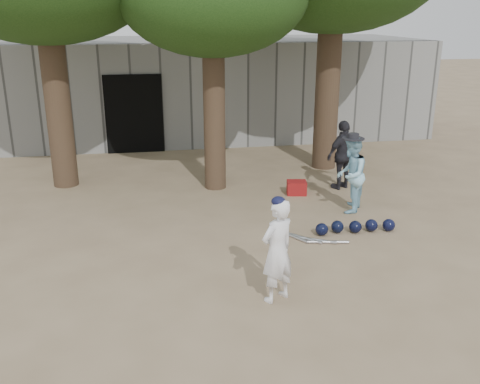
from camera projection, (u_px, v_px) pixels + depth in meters
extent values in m
plane|color=#937C5E|center=(213.00, 272.00, 8.29)|extent=(70.00, 70.00, 0.00)
imported|color=white|center=(277.00, 251.00, 7.28)|extent=(0.65, 0.58, 1.49)
imported|color=#9BD6EF|center=(351.00, 175.00, 10.60)|extent=(0.88, 0.94, 1.53)
imported|color=#222227|center=(343.00, 155.00, 12.00)|extent=(0.99, 0.72, 1.56)
cube|color=maroon|center=(297.00, 188.00, 11.78)|extent=(0.47, 0.39, 0.30)
cube|color=gray|center=(176.00, 98.00, 15.26)|extent=(16.00, 0.35, 3.00)
cube|color=black|center=(134.00, 114.00, 15.00)|extent=(1.60, 0.08, 2.20)
cube|color=slate|center=(171.00, 86.00, 17.59)|extent=(16.00, 5.00, 3.00)
sphere|color=black|center=(322.00, 229.00, 9.63)|extent=(0.23, 0.23, 0.23)
sphere|color=black|center=(337.00, 227.00, 9.74)|extent=(0.23, 0.23, 0.23)
sphere|color=black|center=(355.00, 227.00, 9.74)|extent=(0.23, 0.23, 0.23)
sphere|color=black|center=(371.00, 225.00, 9.81)|extent=(0.23, 0.23, 0.23)
sphere|color=black|center=(389.00, 225.00, 9.82)|extent=(0.23, 0.23, 0.23)
cylinder|color=#AFAEB5|center=(293.00, 236.00, 9.55)|extent=(0.43, 0.64, 0.06)
cylinder|color=#AFAEB5|center=(304.00, 238.00, 9.47)|extent=(0.53, 0.57, 0.06)
cylinder|color=#AFAEB5|center=(316.00, 240.00, 9.39)|extent=(0.65, 0.41, 0.06)
cylinder|color=#AFAEB5|center=(328.00, 242.00, 9.31)|extent=(0.72, 0.20, 0.06)
cylinder|color=brown|center=(54.00, 64.00, 11.59)|extent=(0.56, 0.56, 5.50)
cylinder|color=brown|center=(214.00, 77.00, 11.50)|extent=(0.48, 0.48, 5.00)
cylinder|color=brown|center=(329.00, 52.00, 12.99)|extent=(0.60, 0.60, 5.80)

